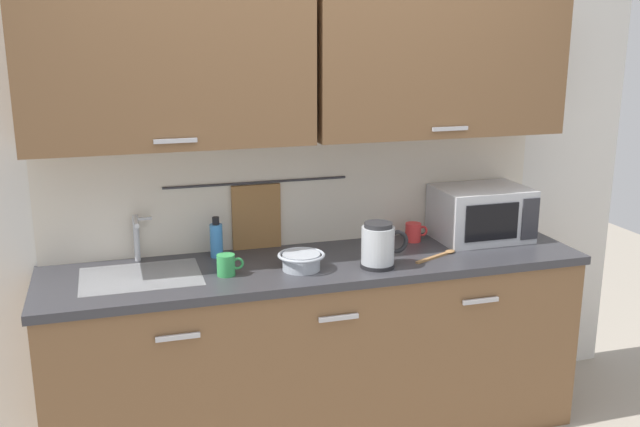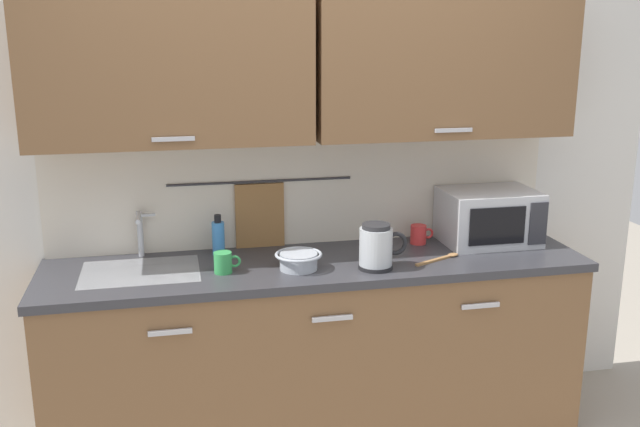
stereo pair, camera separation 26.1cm
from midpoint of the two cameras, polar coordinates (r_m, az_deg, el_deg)
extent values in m
cube|color=brown|center=(3.52, 1.96, -11.08)|extent=(2.50, 0.60, 0.86)
cube|color=#B7B7BC|center=(3.02, -9.42, -9.35)|extent=(0.18, 0.02, 0.02)
cube|color=#B7B7BC|center=(3.12, 3.41, -8.37)|extent=(0.18, 0.02, 0.02)
cube|color=#B7B7BC|center=(3.36, 14.87, -7.14)|extent=(0.18, 0.02, 0.02)
cube|color=#333338|center=(3.35, 2.02, -4.14)|extent=(2.53, 0.63, 0.04)
cube|color=#9EA0A5|center=(3.29, -11.88, -5.31)|extent=(0.52, 0.38, 0.09)
cube|color=silver|center=(3.57, 0.78, 3.18)|extent=(3.70, 0.06, 2.50)
cube|color=beige|center=(3.55, 0.91, 1.88)|extent=(2.50, 0.01, 0.55)
cube|color=brown|center=(3.22, -9.63, 11.61)|extent=(1.24, 0.33, 0.70)
cube|color=#B7B7BC|center=(3.08, -9.23, 5.86)|extent=(0.18, 0.01, 0.02)
cube|color=brown|center=(3.51, 11.86, 11.75)|extent=(1.24, 0.33, 0.70)
cube|color=#B7B7BC|center=(3.38, 12.79, 6.48)|extent=(0.18, 0.01, 0.02)
cylinder|color=#333338|center=(3.48, -2.63, 2.54)|extent=(0.90, 0.01, 0.01)
cube|color=olive|center=(3.52, -2.71, -0.34)|extent=(0.24, 0.02, 0.34)
cylinder|color=#B2B5BA|center=(3.46, -12.05, -1.61)|extent=(0.03, 0.03, 0.22)
cylinder|color=#B2B5BA|center=(3.36, -12.13, -0.35)|extent=(0.02, 0.16, 0.02)
cube|color=#B2B5BA|center=(3.44, -11.47, -0.13)|extent=(0.07, 0.02, 0.01)
cube|color=silver|center=(3.72, 15.24, -0.25)|extent=(0.46, 0.34, 0.27)
cube|color=black|center=(3.56, 16.00, -0.99)|extent=(0.29, 0.01, 0.18)
cube|color=#2D2D33|center=(3.66, 18.97, -0.78)|extent=(0.09, 0.01, 0.21)
cylinder|color=black|center=(3.26, 6.73, -4.24)|extent=(0.16, 0.16, 0.02)
cylinder|color=#B2B7BC|center=(3.23, 6.78, -2.66)|extent=(0.15, 0.15, 0.17)
cylinder|color=#262628|center=(3.21, 6.83, -1.04)|extent=(0.13, 0.13, 0.02)
torus|color=black|center=(3.26, 8.33, -2.41)|extent=(0.11, 0.02, 0.11)
cylinder|color=#3F8CD8|center=(3.43, -5.96, -2.00)|extent=(0.06, 0.06, 0.16)
cylinder|color=black|center=(3.41, -6.00, -0.43)|extent=(0.03, 0.03, 0.04)
cylinder|color=green|center=(3.19, -5.42, -3.94)|extent=(0.08, 0.08, 0.09)
torus|color=green|center=(3.19, -4.50, -3.85)|extent=(0.06, 0.01, 0.06)
cylinder|color=#A5ADB7|center=(3.22, 0.60, -3.85)|extent=(0.17, 0.17, 0.07)
torus|color=#A5ADB7|center=(3.21, 0.60, -3.32)|extent=(0.21, 0.21, 0.01)
cylinder|color=red|center=(3.65, 9.88, -1.68)|extent=(0.08, 0.08, 0.09)
torus|color=red|center=(3.67, 10.63, -1.60)|extent=(0.06, 0.01, 0.06)
cube|color=#9E7042|center=(3.40, 11.19, -3.74)|extent=(0.21, 0.11, 0.01)
ellipsoid|color=#9E7042|center=(3.49, 12.66, -3.25)|extent=(0.07, 0.06, 0.01)
camera|label=1|loc=(0.13, -87.75, 0.59)|focal=40.17mm
camera|label=2|loc=(0.13, 92.25, -0.59)|focal=40.17mm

